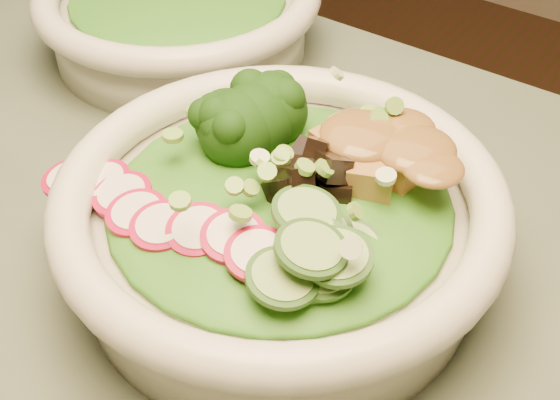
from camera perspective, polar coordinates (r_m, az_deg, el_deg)
The scene contains 11 objects.
dining_table at distance 0.66m, azimuth -10.20°, elevation -11.82°, with size 1.20×0.80×0.75m.
salad_bowl at distance 0.53m, azimuth -0.00°, elevation -1.75°, with size 0.31×0.31×0.08m.
side_bowl at distance 0.79m, azimuth -7.38°, elevation 13.30°, with size 0.28×0.28×0.08m.
lettuce_bed at distance 0.52m, azimuth 0.00°, elevation 0.08°, with size 0.23×0.23×0.03m, color #245D13.
broccoli_florets at distance 0.56m, azimuth -2.73°, elevation 6.02°, with size 0.09×0.08×0.05m, color black, non-canonical shape.
radish_slices at distance 0.50m, azimuth -8.10°, elevation -1.62°, with size 0.12×0.05×0.02m, color #A90D37, non-canonical shape.
cucumber_slices at distance 0.46m, azimuth 2.96°, elevation -4.34°, with size 0.08×0.08×0.04m, color #9FC66E, non-canonical shape.
mushroom_heap at distance 0.51m, azimuth 1.46°, elevation 1.85°, with size 0.08×0.08×0.05m, color black, non-canonical shape.
tofu_cubes at distance 0.53m, azimuth 7.41°, elevation 2.86°, with size 0.10×0.07×0.04m, color #A77B37, non-canonical shape.
peanut_sauce at distance 0.52m, azimuth 7.55°, elevation 4.13°, with size 0.08×0.06×0.02m, color brown.
scallion_garnish at distance 0.50m, azimuth -0.00°, elevation 2.52°, with size 0.22×0.22×0.03m, color #73A93B, non-canonical shape.
Camera 1 is at (0.32, -0.25, 1.16)m, focal length 50.00 mm.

